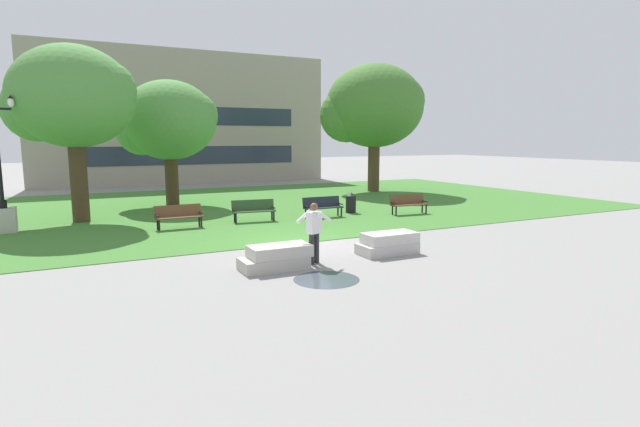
% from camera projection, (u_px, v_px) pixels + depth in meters
% --- Properties ---
extents(ground_plane, '(140.00, 140.00, 0.00)m').
position_uv_depth(ground_plane, '(306.00, 243.00, 16.70)').
color(ground_plane, gray).
extents(grass_lawn, '(40.00, 20.00, 0.02)m').
position_uv_depth(grass_lawn, '(222.00, 207.00, 25.52)').
color(grass_lawn, '#3D752D').
rests_on(grass_lawn, ground).
extents(concrete_block_center, '(1.90, 0.90, 0.64)m').
position_uv_depth(concrete_block_center, '(276.00, 258.00, 13.35)').
color(concrete_block_center, '#B2ADA3').
rests_on(concrete_block_center, ground).
extents(concrete_block_left, '(1.81, 0.90, 0.64)m').
position_uv_depth(concrete_block_left, '(388.00, 244.00, 15.14)').
color(concrete_block_left, '#BCB7B2').
rests_on(concrete_block_left, ground).
extents(person_skateboarder, '(1.02, 0.58, 1.71)m').
position_uv_depth(person_skateboarder, '(314.00, 229.00, 13.83)').
color(person_skateboarder, '#28282D').
rests_on(person_skateboarder, ground).
extents(skateboard, '(0.32, 1.04, 0.14)m').
position_uv_depth(skateboard, '(303.00, 258.00, 14.27)').
color(skateboard, olive).
rests_on(skateboard, ground).
extents(puddle, '(1.65, 1.65, 0.01)m').
position_uv_depth(puddle, '(326.00, 279.00, 12.37)').
color(puddle, '#47515B').
rests_on(puddle, ground).
extents(park_bench_near_left, '(1.84, 0.68, 0.90)m').
position_uv_depth(park_bench_near_left, '(408.00, 203.00, 22.96)').
color(park_bench_near_left, brown).
rests_on(park_bench_near_left, grass_lawn).
extents(park_bench_near_right, '(1.85, 0.75, 0.90)m').
position_uv_depth(park_bench_near_right, '(254.00, 209.00, 20.90)').
color(park_bench_near_right, '#284723').
rests_on(park_bench_near_right, grass_lawn).
extents(park_bench_far_left, '(1.81, 0.57, 0.90)m').
position_uv_depth(park_bench_far_left, '(179.00, 215.00, 19.29)').
color(park_bench_far_left, brown).
rests_on(park_bench_far_left, grass_lawn).
extents(park_bench_far_right, '(1.80, 0.54, 0.90)m').
position_uv_depth(park_bench_far_right, '(323.00, 206.00, 21.99)').
color(park_bench_far_right, '#1E232D').
rests_on(park_bench_far_right, grass_lawn).
extents(lamp_post_center, '(1.32, 0.80, 5.01)m').
position_uv_depth(lamp_post_center, '(3.00, 205.00, 18.40)').
color(lamp_post_center, '#ADA89E').
rests_on(lamp_post_center, grass_lawn).
extents(tree_near_left, '(6.62, 6.30, 8.24)m').
position_uv_depth(tree_near_left, '(373.00, 107.00, 32.28)').
color(tree_near_left, '#4C3823').
rests_on(tree_near_left, grass_lawn).
extents(tree_far_right, '(5.10, 4.85, 7.20)m').
position_uv_depth(tree_far_right, '(71.00, 99.00, 20.20)').
color(tree_far_right, '#42301E').
rests_on(tree_far_right, grass_lawn).
extents(tree_near_right, '(5.02, 4.78, 6.42)m').
position_uv_depth(tree_near_right, '(168.00, 122.00, 25.64)').
color(tree_near_right, '#42301E').
rests_on(tree_near_right, grass_lawn).
extents(trash_bin, '(0.49, 0.49, 0.96)m').
position_uv_depth(trash_bin, '(351.00, 202.00, 23.38)').
color(trash_bin, black).
rests_on(trash_bin, grass_lawn).
extents(building_facade_distant, '(22.42, 1.03, 10.13)m').
position_uv_depth(building_facade_distant, '(188.00, 118.00, 38.27)').
color(building_facade_distant, gray).
rests_on(building_facade_distant, ground).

